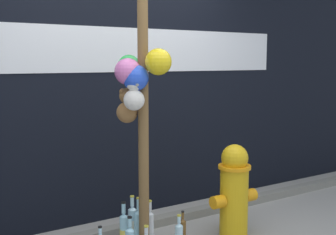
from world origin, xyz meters
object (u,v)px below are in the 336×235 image
fire_hydrant (234,190)px  bottle_6 (132,224)px  memorial_post (139,51)px  bottle_0 (183,229)px  bottle_8 (179,234)px  bottle_1 (150,227)px  bottle_4 (138,228)px  bottle_5 (124,230)px

fire_hydrant → bottle_6: size_ratio=1.96×
memorial_post → bottle_6: memorial_post is taller
fire_hydrant → bottle_0: 0.58m
bottle_6 → bottle_8: size_ratio=1.47×
bottle_1 → bottle_4: bottle_4 is taller
bottle_4 → bottle_0: bearing=-14.7°
bottle_8 → bottle_1: bearing=138.7°
memorial_post → bottle_5: memorial_post is taller
bottle_0 → bottle_8: 0.12m
bottle_5 → bottle_6: bottle_6 is taller
bottle_5 → bottle_6: 0.11m
bottle_1 → bottle_6: size_ratio=0.94×
bottle_4 → bottle_5: size_ratio=1.10×
bottle_1 → bottle_8: (0.19, -0.16, -0.05)m
fire_hydrant → bottle_8: size_ratio=2.87×
bottle_5 → bottle_8: bearing=-33.3°
memorial_post → bottle_4: (0.04, 0.10, -1.45)m
fire_hydrant → bottle_4: size_ratio=1.90×
fire_hydrant → bottle_6: 0.95m
memorial_post → bottle_5: (-0.06, 0.17, -1.47)m
fire_hydrant → bottle_1: 0.82m
bottle_4 → bottle_8: bottle_4 is taller
bottle_4 → bottle_8: bearing=-32.4°
bottle_1 → bottle_8: size_ratio=1.39×
bottle_1 → bottle_6: bottle_6 is taller
fire_hydrant → memorial_post: bearing=173.1°
bottle_4 → bottle_6: size_ratio=1.03×
memorial_post → bottle_0: (0.42, 0.00, -1.51)m
memorial_post → bottle_6: bearing=79.1°
fire_hydrant → bottle_4: 0.92m
memorial_post → bottle_1: (0.14, 0.09, -1.46)m
bottle_0 → bottle_5: 0.51m
bottle_1 → fire_hydrant: bearing=-14.3°
fire_hydrant → bottle_5: (-0.96, 0.28, -0.26)m
bottle_4 → memorial_post: bearing=-111.2°
bottle_6 → fire_hydrant: bearing=-20.4°
memorial_post → bottle_5: bearing=109.0°
memorial_post → fire_hydrant: bearing=-6.9°
bottle_5 → bottle_6: (0.10, 0.04, 0.02)m
fire_hydrant → bottle_8: bearing=177.1°
fire_hydrant → bottle_1: (-0.76, 0.19, -0.25)m
fire_hydrant → bottle_0: (-0.48, 0.11, -0.30)m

